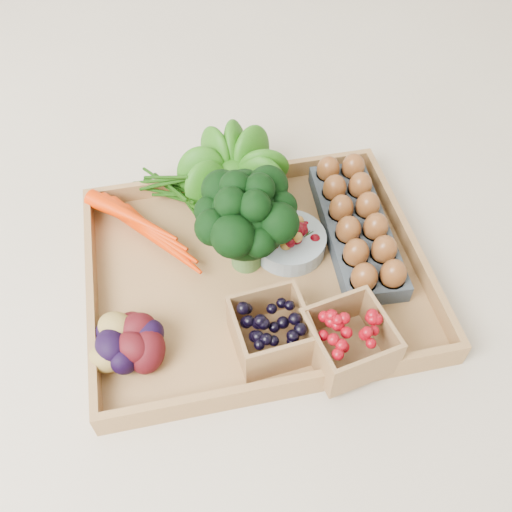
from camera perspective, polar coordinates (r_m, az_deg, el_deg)
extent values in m
plane|color=beige|center=(0.97, 0.00, -2.21)|extent=(4.00, 4.00, 0.00)
cube|color=#A67845|center=(0.97, 0.00, -1.95)|extent=(0.55, 0.45, 0.01)
sphere|color=#19530D|center=(1.03, -2.55, 8.78)|extent=(0.14, 0.14, 0.14)
cylinder|color=#8C9EA5|center=(0.98, 3.35, 1.36)|extent=(0.13, 0.13, 0.03)
cube|color=#363E45|center=(1.01, 9.94, 2.65)|extent=(0.12, 0.31, 0.04)
cube|color=black|center=(0.85, 1.49, -7.44)|extent=(0.12, 0.12, 0.07)
cube|color=maroon|center=(0.85, 9.25, -8.35)|extent=(0.13, 0.13, 0.08)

